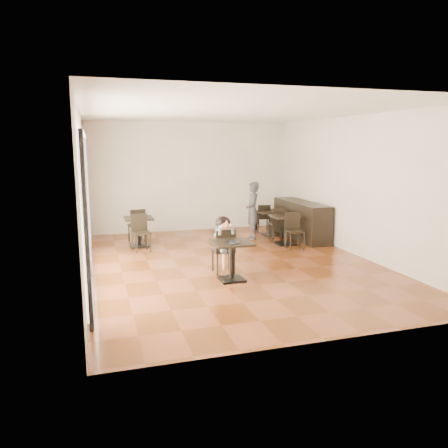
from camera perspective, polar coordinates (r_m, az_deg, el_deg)
name	(u,v)px	position (r m, az deg, el deg)	size (l,w,h in m)	color
floor	(232,263)	(9.52, 1.07, -5.15)	(6.00, 8.00, 0.01)	brown
ceiling	(233,112)	(9.20, 1.14, 14.43)	(6.00, 8.00, 0.01)	white
wall_back	(191,177)	(13.07, -4.36, 6.15)	(6.00, 0.01, 3.20)	silver
wall_front	(332,221)	(5.60, 13.89, 0.39)	(6.00, 0.01, 3.20)	silver
wall_left	(83,195)	(8.78, -17.90, 3.68)	(0.01, 8.00, 3.20)	silver
wall_right	(356,186)	(10.54, 16.86, 4.76)	(0.01, 8.00, 3.20)	silver
storefront_window	(85,208)	(8.31, -17.66, 1.96)	(0.04, 4.50, 2.60)	white
child_table	(232,261)	(8.26, 1.01, -4.86)	(0.71, 0.71, 0.75)	black
child_chair	(223,250)	(8.75, -0.10, -3.48)	(0.41, 0.41, 0.90)	black
child	(223,245)	(8.72, -0.10, -2.74)	(0.41, 0.57, 1.14)	gray
plate	(233,242)	(8.08, 1.24, -2.42)	(0.25, 0.25, 0.02)	black
pizza_slice	(226,226)	(8.46, 0.28, -0.27)	(0.26, 0.20, 0.06)	#E2B174
adult_patron	(253,211)	(11.87, 3.77, 1.76)	(0.57, 0.37, 1.56)	#3A393E
cafe_table_mid	(285,230)	(11.34, 8.01, -0.81)	(0.70, 0.70, 0.74)	black
cafe_table_left	(139,232)	(11.22, -11.05, -1.03)	(0.70, 0.70, 0.74)	black
cafe_table_back	(270,223)	(12.45, 6.06, 0.08)	(0.64, 0.64, 0.68)	black
chair_mid_a	(277,224)	(11.82, 6.90, 0.04)	(0.40, 0.40, 0.89)	black
chair_mid_b	(295,231)	(10.84, 9.24, -0.95)	(0.40, 0.40, 0.89)	black
chair_left_a	(137,225)	(11.74, -11.34, -0.16)	(0.40, 0.40, 0.89)	black
chair_left_b	(141,233)	(10.67, -10.75, -1.19)	(0.40, 0.40, 0.89)	black
chair_back_a	(263,218)	(12.94, 5.12, 0.79)	(0.37, 0.37, 0.82)	black
chair_back_b	(278,224)	(11.94, 7.09, -0.04)	(0.37, 0.37, 0.82)	black
service_counter	(301,220)	(12.22, 10.03, 0.54)	(0.60, 2.40, 1.00)	black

